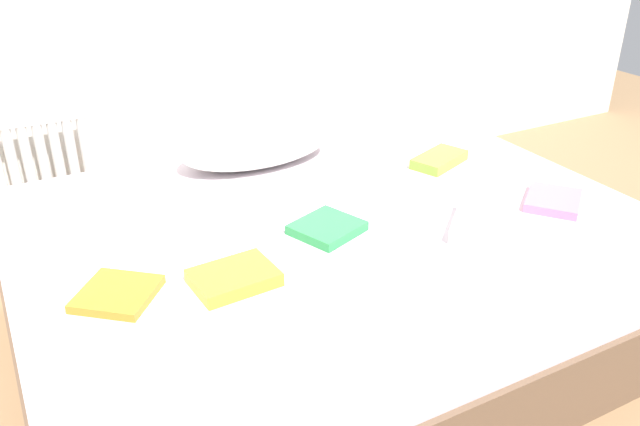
{
  "coord_description": "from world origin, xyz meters",
  "views": [
    {
      "loc": [
        -0.93,
        -1.68,
        1.48
      ],
      "look_at": [
        0.0,
        0.05,
        0.48
      ],
      "focal_mm": 36.95,
      "sensor_mm": 36.0,
      "label": 1
    }
  ],
  "objects_px": {
    "textbook_green": "(327,228)",
    "textbook_lime": "(439,160)",
    "bed": "(327,279)",
    "textbook_orange": "(117,294)",
    "radiator": "(38,171)",
    "textbook_yellow": "(234,278)",
    "pillow": "(256,145)",
    "textbook_pink": "(553,200)",
    "textbook_white": "(480,224)"
  },
  "relations": [
    {
      "from": "bed",
      "to": "pillow",
      "type": "distance_m",
      "value": 0.6
    },
    {
      "from": "radiator",
      "to": "textbook_green",
      "type": "bearing_deg",
      "value": -61.74
    },
    {
      "from": "textbook_white",
      "to": "textbook_orange",
      "type": "distance_m",
      "value": 1.09
    },
    {
      "from": "textbook_orange",
      "to": "textbook_pink",
      "type": "height_order",
      "value": "textbook_pink"
    },
    {
      "from": "radiator",
      "to": "textbook_green",
      "type": "xyz_separation_m",
      "value": [
        0.7,
        -1.31,
        0.16
      ]
    },
    {
      "from": "textbook_yellow",
      "to": "textbook_white",
      "type": "bearing_deg",
      "value": -9.68
    },
    {
      "from": "textbook_orange",
      "to": "textbook_white",
      "type": "bearing_deg",
      "value": 31.14
    },
    {
      "from": "textbook_white",
      "to": "textbook_yellow",
      "type": "height_order",
      "value": "textbook_white"
    },
    {
      "from": "textbook_lime",
      "to": "pillow",
      "type": "bearing_deg",
      "value": 129.16
    },
    {
      "from": "radiator",
      "to": "textbook_white",
      "type": "distance_m",
      "value": 1.9
    },
    {
      "from": "radiator",
      "to": "textbook_yellow",
      "type": "height_order",
      "value": "radiator"
    },
    {
      "from": "textbook_lime",
      "to": "radiator",
      "type": "bearing_deg",
      "value": 120.65
    },
    {
      "from": "pillow",
      "to": "textbook_white",
      "type": "distance_m",
      "value": 0.92
    },
    {
      "from": "radiator",
      "to": "textbook_green",
      "type": "height_order",
      "value": "radiator"
    },
    {
      "from": "pillow",
      "to": "textbook_white",
      "type": "height_order",
      "value": "pillow"
    },
    {
      "from": "textbook_orange",
      "to": "textbook_lime",
      "type": "xyz_separation_m",
      "value": [
        1.3,
        0.33,
        0.01
      ]
    },
    {
      "from": "textbook_green",
      "to": "textbook_lime",
      "type": "relative_size",
      "value": 0.84
    },
    {
      "from": "textbook_pink",
      "to": "textbook_green",
      "type": "bearing_deg",
      "value": 127.64
    },
    {
      "from": "bed",
      "to": "textbook_pink",
      "type": "height_order",
      "value": "textbook_pink"
    },
    {
      "from": "bed",
      "to": "textbook_green",
      "type": "xyz_separation_m",
      "value": [
        -0.06,
        -0.11,
        0.27
      ]
    },
    {
      "from": "textbook_lime",
      "to": "textbook_yellow",
      "type": "xyz_separation_m",
      "value": [
        -1.0,
        -0.41,
        0.0
      ]
    },
    {
      "from": "textbook_white",
      "to": "bed",
      "type": "bearing_deg",
      "value": 95.14
    },
    {
      "from": "pillow",
      "to": "textbook_yellow",
      "type": "height_order",
      "value": "pillow"
    },
    {
      "from": "bed",
      "to": "textbook_pink",
      "type": "xyz_separation_m",
      "value": [
        0.7,
        -0.3,
        0.27
      ]
    },
    {
      "from": "textbook_green",
      "to": "textbook_pink",
      "type": "relative_size",
      "value": 0.94
    },
    {
      "from": "textbook_green",
      "to": "textbook_pink",
      "type": "bearing_deg",
      "value": -34.7
    },
    {
      "from": "radiator",
      "to": "pillow",
      "type": "distance_m",
      "value": 1.04
    },
    {
      "from": "bed",
      "to": "textbook_orange",
      "type": "relative_size",
      "value": 10.6
    },
    {
      "from": "textbook_white",
      "to": "textbook_lime",
      "type": "height_order",
      "value": "textbook_white"
    },
    {
      "from": "textbook_lime",
      "to": "textbook_pink",
      "type": "bearing_deg",
      "value": -96.93
    },
    {
      "from": "radiator",
      "to": "textbook_pink",
      "type": "bearing_deg",
      "value": -45.64
    },
    {
      "from": "radiator",
      "to": "textbook_green",
      "type": "distance_m",
      "value": 1.5
    },
    {
      "from": "textbook_orange",
      "to": "textbook_lime",
      "type": "distance_m",
      "value": 1.34
    },
    {
      "from": "textbook_green",
      "to": "radiator",
      "type": "bearing_deg",
      "value": 97.58
    },
    {
      "from": "textbook_orange",
      "to": "pillow",
      "type": "bearing_deg",
      "value": 84.05
    },
    {
      "from": "textbook_white",
      "to": "textbook_lime",
      "type": "xyz_separation_m",
      "value": [
        0.22,
        0.49,
        -0.0
      ]
    },
    {
      "from": "bed",
      "to": "textbook_yellow",
      "type": "relative_size",
      "value": 9.08
    },
    {
      "from": "textbook_lime",
      "to": "textbook_green",
      "type": "bearing_deg",
      "value": -178.71
    },
    {
      "from": "textbook_white",
      "to": "textbook_lime",
      "type": "distance_m",
      "value": 0.54
    },
    {
      "from": "textbook_white",
      "to": "textbook_pink",
      "type": "height_order",
      "value": "textbook_white"
    },
    {
      "from": "bed",
      "to": "textbook_orange",
      "type": "distance_m",
      "value": 0.78
    },
    {
      "from": "textbook_green",
      "to": "textbook_yellow",
      "type": "relative_size",
      "value": 0.87
    },
    {
      "from": "radiator",
      "to": "textbook_yellow",
      "type": "xyz_separation_m",
      "value": [
        0.34,
        -1.45,
        0.17
      ]
    },
    {
      "from": "textbook_orange",
      "to": "textbook_lime",
      "type": "bearing_deg",
      "value": 53.87
    },
    {
      "from": "textbook_green",
      "to": "textbook_lime",
      "type": "height_order",
      "value": "textbook_lime"
    },
    {
      "from": "textbook_white",
      "to": "textbook_lime",
      "type": "relative_size",
      "value": 1.05
    },
    {
      "from": "pillow",
      "to": "textbook_lime",
      "type": "xyz_separation_m",
      "value": [
        0.61,
        -0.34,
        -0.06
      ]
    },
    {
      "from": "pillow",
      "to": "textbook_lime",
      "type": "relative_size",
      "value": 2.6
    },
    {
      "from": "textbook_orange",
      "to": "textbook_pink",
      "type": "xyz_separation_m",
      "value": [
        1.42,
        -0.14,
        0.0
      ]
    },
    {
      "from": "textbook_white",
      "to": "textbook_orange",
      "type": "bearing_deg",
      "value": 128.7
    }
  ]
}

